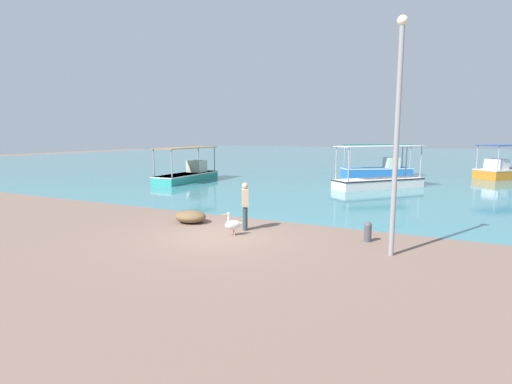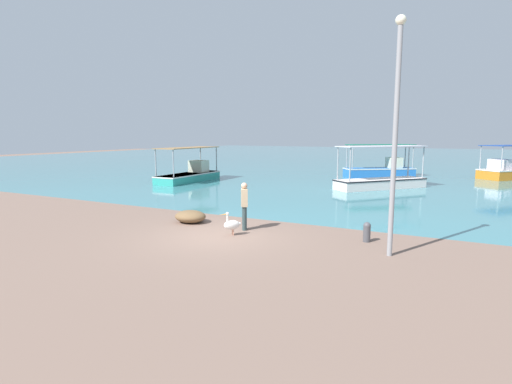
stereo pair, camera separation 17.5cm
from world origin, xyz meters
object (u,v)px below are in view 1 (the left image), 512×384
fishing_boat_outer (188,174)px  fisherman_standing (245,205)px  mooring_bollard (368,231)px  fishing_boat_near_left (504,171)px  net_pile (191,217)px  fishing_boat_center (379,180)px  lamp_post (397,126)px  fishing_boat_near_right (378,169)px  pelican (233,224)px

fishing_boat_outer → fisherman_standing: 15.41m
fishing_boat_outer → mooring_bollard: 18.36m
fishing_boat_near_left → fisherman_standing: 25.49m
net_pile → fishing_boat_outer: bearing=126.4°
fishing_boat_center → fishing_boat_outer: (-12.95, -2.23, 0.04)m
fishing_boat_outer → lamp_post: (15.68, -12.02, 3.03)m
fishing_boat_near_right → fishing_boat_near_left: fishing_boat_near_right is taller
fishing_boat_near_left → fishing_boat_near_right: bearing=-161.5°
fishing_boat_near_right → lamp_post: (3.94, -21.33, 2.98)m
fishing_boat_center → pelican: (-2.35, -14.30, -0.13)m
fishing_boat_outer → mooring_bollard: size_ratio=9.15×
fishing_boat_outer → lamp_post: bearing=-37.5°
pelican → fishing_boat_outer: bearing=131.3°
fishing_boat_outer → mooring_bollard: (14.81, -10.85, -0.21)m
fishing_boat_near_right → pelican: 21.41m
fisherman_standing → net_pile: 2.52m
fishing_boat_outer → net_pile: size_ratio=4.71×
fishing_boat_near_right → net_pile: (-3.57, -20.39, -0.36)m
fishing_boat_near_right → fisherman_standing: fishing_boat_near_right is taller
mooring_bollard → fisherman_standing: (-4.21, -0.34, 0.57)m
pelican → lamp_post: lamp_post is taller
fishing_boat_center → net_pile: size_ratio=4.51×
lamp_post → net_pile: lamp_post is taller
fishing_boat_near_right → fisherman_standing: bearing=-93.2°
fishing_boat_near_right → fishing_boat_outer: (-11.74, -9.30, -0.05)m
fishing_boat_outer → lamp_post: size_ratio=0.91×
fishing_boat_near_left → pelican: fishing_boat_near_left is taller
fishing_boat_center → mooring_bollard: bearing=-81.9°
fishing_boat_near_right → lamp_post: 21.89m
fishing_boat_near_right → net_pile: size_ratio=4.34×
fishing_boat_center → fisherman_standing: fishing_boat_center is taller
fishing_boat_near_right → pelican: bearing=-93.1°
fishing_boat_near_right → net_pile: bearing=-99.9°
fishing_boat_near_right → mooring_bollard: 20.38m
mooring_bollard → net_pile: bearing=-177.9°
fishing_boat_center → fishing_boat_outer: bearing=-170.2°
lamp_post → pelican: bearing=-179.4°
pelican → net_pile: bearing=158.0°
fishing_boat_center → fisherman_standing: 13.63m
mooring_bollard → net_pile: 6.64m
fisherman_standing → fishing_boat_near_right: bearing=86.8°
fishing_boat_near_left → pelican: (-9.99, -24.34, -0.23)m
pelican → fisherman_standing: size_ratio=0.47×
mooring_bollard → net_pile: size_ratio=0.51×
mooring_bollard → fishing_boat_outer: bearing=143.8°
fishing_boat_outer → pelican: size_ratio=7.28×
fishing_boat_outer → lamp_post: 19.99m
fisherman_standing → lamp_post: bearing=-9.3°
lamp_post → fisherman_standing: bearing=170.7°
fishing_boat_center → fishing_boat_near_left: bearing=52.7°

